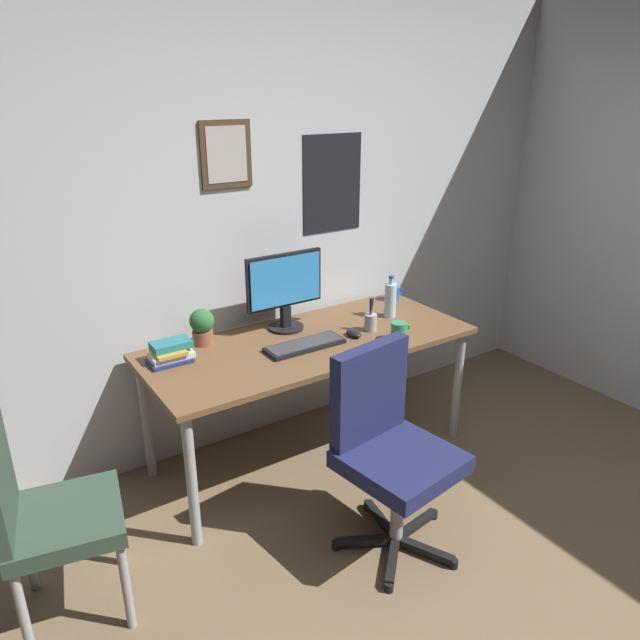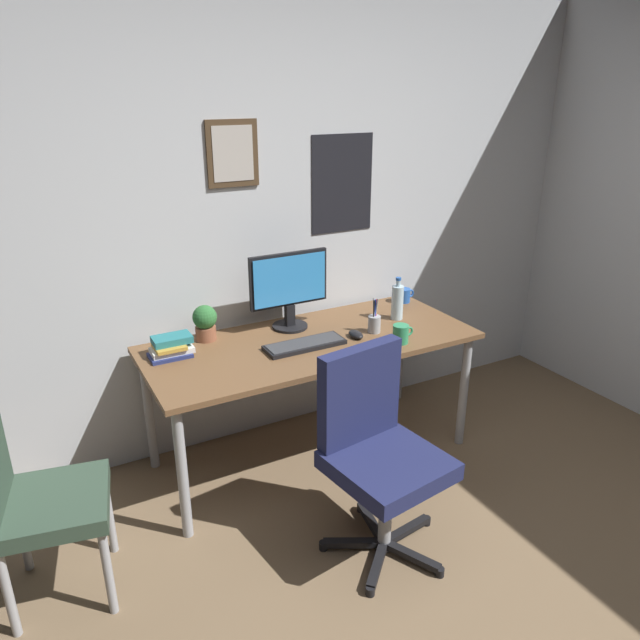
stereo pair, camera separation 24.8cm
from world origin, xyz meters
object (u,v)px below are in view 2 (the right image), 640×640
(office_chair, at_px, (376,444))
(computer_mouse, at_px, (356,334))
(monitor, at_px, (289,287))
(book_stack_left, at_px, (171,347))
(side_chair, at_px, (32,495))
(coffee_mug_near, at_px, (401,334))
(keyboard, at_px, (305,345))
(pen_cup, at_px, (374,323))
(potted_plant, at_px, (205,322))
(water_bottle, at_px, (397,302))
(coffee_mug_far, at_px, (404,295))

(office_chair, distance_m, computer_mouse, 0.77)
(monitor, height_order, book_stack_left, monitor)
(side_chair, relative_size, computer_mouse, 7.95)
(office_chair, relative_size, coffee_mug_near, 7.75)
(side_chair, bearing_deg, book_stack_left, 36.92)
(keyboard, xyz_separation_m, book_stack_left, (-0.64, 0.22, 0.04))
(pen_cup, height_order, book_stack_left, pen_cup)
(potted_plant, bearing_deg, side_chair, -145.08)
(water_bottle, bearing_deg, pen_cup, -154.36)
(office_chair, relative_size, potted_plant, 4.87)
(computer_mouse, height_order, water_bottle, water_bottle)
(water_bottle, distance_m, coffee_mug_near, 0.36)
(water_bottle, height_order, coffee_mug_far, water_bottle)
(office_chair, distance_m, monitor, 1.07)
(potted_plant, bearing_deg, coffee_mug_near, -30.55)
(keyboard, distance_m, book_stack_left, 0.68)
(coffee_mug_near, distance_m, potted_plant, 1.05)
(side_chair, distance_m, water_bottle, 2.10)
(side_chair, distance_m, keyboard, 1.42)
(water_bottle, bearing_deg, side_chair, -168.14)
(monitor, xyz_separation_m, coffee_mug_far, (0.82, 0.04, -0.20))
(office_chair, bearing_deg, computer_mouse, 65.76)
(potted_plant, bearing_deg, keyboard, -38.50)
(keyboard, bearing_deg, potted_plant, 141.50)
(pen_cup, bearing_deg, coffee_mug_near, -76.48)
(monitor, height_order, coffee_mug_near, monitor)
(office_chair, height_order, potted_plant, office_chair)
(coffee_mug_near, bearing_deg, monitor, 131.84)
(monitor, bearing_deg, pen_cup, -37.06)
(coffee_mug_near, bearing_deg, book_stack_left, 159.56)
(book_stack_left, bearing_deg, keyboard, -19.15)
(coffee_mug_near, bearing_deg, computer_mouse, 135.73)
(coffee_mug_far, xyz_separation_m, book_stack_left, (-1.51, -0.10, 0.00))
(office_chair, height_order, monitor, monitor)
(office_chair, height_order, coffee_mug_far, office_chair)
(office_chair, relative_size, computer_mouse, 8.64)
(pen_cup, xyz_separation_m, book_stack_left, (-1.07, 0.23, -0.01))
(side_chair, height_order, potted_plant, potted_plant)
(office_chair, distance_m, potted_plant, 1.16)
(water_bottle, distance_m, coffee_mug_far, 0.31)
(side_chair, bearing_deg, coffee_mug_far, 16.08)
(coffee_mug_near, bearing_deg, keyboard, 157.86)
(water_bottle, xyz_separation_m, pen_cup, (-0.23, -0.11, -0.05))
(office_chair, distance_m, coffee_mug_far, 1.36)
(coffee_mug_near, distance_m, pen_cup, 0.19)
(monitor, bearing_deg, computer_mouse, -50.56)
(pen_cup, bearing_deg, computer_mouse, -172.28)
(monitor, bearing_deg, office_chair, -93.07)
(side_chair, bearing_deg, monitor, 23.05)
(computer_mouse, height_order, coffee_mug_near, coffee_mug_near)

